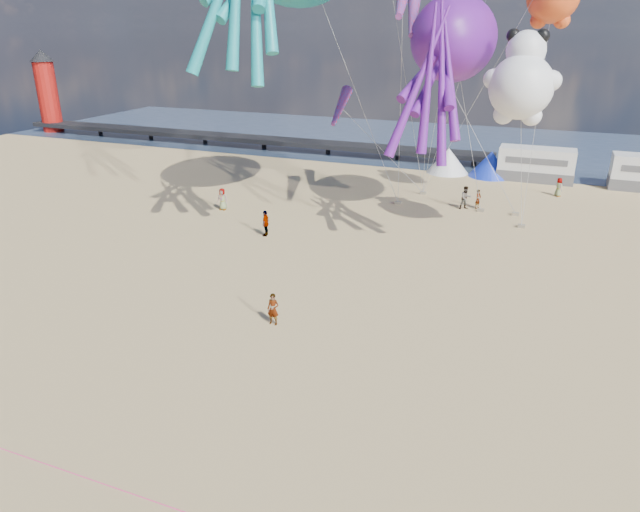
# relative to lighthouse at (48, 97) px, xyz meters

# --- Properties ---
(ground) EXTENTS (120.00, 120.00, 0.00)m
(ground) POSITION_rel_lighthouse_xyz_m (56.00, -44.00, -4.50)
(ground) COLOR #D5B57B
(ground) RESTS_ON ground
(water) EXTENTS (120.00, 120.00, 0.00)m
(water) POSITION_rel_lighthouse_xyz_m (56.00, 11.00, -4.48)
(water) COLOR #31425E
(water) RESTS_ON ground
(pier) EXTENTS (60.00, 3.00, 0.50)m
(pier) POSITION_rel_lighthouse_xyz_m (28.00, 0.00, -3.50)
(pier) COLOR black
(pier) RESTS_ON ground
(lighthouse) EXTENTS (2.60, 2.60, 9.00)m
(lighthouse) POSITION_rel_lighthouse_xyz_m (0.00, 0.00, 0.00)
(lighthouse) COLOR #A5140F
(lighthouse) RESTS_ON ground
(motorhome_0) EXTENTS (6.60, 2.50, 3.00)m
(motorhome_0) POSITION_rel_lighthouse_xyz_m (62.00, -4.00, -3.00)
(motorhome_0) COLOR silver
(motorhome_0) RESTS_ON ground
(tent_white) EXTENTS (4.00, 4.00, 2.40)m
(tent_white) POSITION_rel_lighthouse_xyz_m (54.00, -4.00, -3.30)
(tent_white) COLOR white
(tent_white) RESTS_ON ground
(tent_blue) EXTENTS (4.00, 4.00, 2.40)m
(tent_blue) POSITION_rel_lighthouse_xyz_m (58.00, -4.00, -3.30)
(tent_blue) COLOR #1933CC
(tent_blue) RESTS_ON ground
(standing_person) EXTENTS (0.59, 0.40, 1.58)m
(standing_person) POSITION_rel_lighthouse_xyz_m (51.68, -37.72, -3.71)
(standing_person) COLOR tan
(standing_person) RESTS_ON ground
(beachgoer_0) EXTENTS (0.61, 0.68, 1.56)m
(beachgoer_0) POSITION_rel_lighthouse_xyz_m (64.10, -8.89, -3.72)
(beachgoer_0) COLOR #7F6659
(beachgoer_0) RESTS_ON ground
(beachgoer_3) EXTENTS (0.84, 1.25, 1.80)m
(beachgoer_3) POSITION_rel_lighthouse_xyz_m (45.72, -26.71, -3.60)
(beachgoer_3) COLOR #7F6659
(beachgoer_3) RESTS_ON ground
(beachgoer_5) EXTENTS (1.03, 1.45, 1.50)m
(beachgoer_5) POSITION_rel_lighthouse_xyz_m (58.29, -14.92, -3.75)
(beachgoer_5) COLOR #7F6659
(beachgoer_5) RESTS_ON ground
(beachgoer_6) EXTENTS (0.64, 0.44, 1.70)m
(beachgoer_6) POSITION_rel_lighthouse_xyz_m (39.92, -22.62, -3.65)
(beachgoer_6) COLOR #7F6659
(beachgoer_6) RESTS_ON ground
(beachgoer_7) EXTENTS (1.06, 0.97, 1.81)m
(beachgoer_7) POSITION_rel_lighthouse_xyz_m (57.40, -15.47, -3.59)
(beachgoer_7) COLOR #7F6659
(beachgoer_7) RESTS_ON ground
(sandbag_a) EXTENTS (0.50, 0.35, 0.22)m
(sandbag_a) POSITION_rel_lighthouse_xyz_m (52.21, -16.11, -4.39)
(sandbag_a) COLOR gray
(sandbag_a) RESTS_ON ground
(sandbag_b) EXTENTS (0.50, 0.35, 0.22)m
(sandbag_b) POSITION_rel_lighthouse_xyz_m (58.65, -15.72, -4.39)
(sandbag_b) COLOR gray
(sandbag_b) RESTS_ON ground
(sandbag_c) EXTENTS (0.50, 0.35, 0.22)m
(sandbag_c) POSITION_rel_lighthouse_xyz_m (61.81, -18.47, -4.39)
(sandbag_c) COLOR gray
(sandbag_c) RESTS_ON ground
(sandbag_d) EXTENTS (0.50, 0.35, 0.22)m
(sandbag_d) POSITION_rel_lighthouse_xyz_m (61.19, -15.69, -4.39)
(sandbag_d) COLOR gray
(sandbag_d) RESTS_ON ground
(sandbag_e) EXTENTS (0.50, 0.35, 0.22)m
(sandbag_e) POSITION_rel_lighthouse_xyz_m (53.47, -12.50, -4.39)
(sandbag_e) COLOR gray
(sandbag_e) RESTS_ON ground
(kite_octopus_purple) EXTENTS (4.96, 10.79, 12.13)m
(kite_octopus_purple) POSITION_rel_lighthouse_xyz_m (56.06, -18.94, 8.01)
(kite_octopus_purple) COLOR #661991
(kite_panda) EXTENTS (5.04, 4.80, 6.51)m
(kite_panda) POSITION_rel_lighthouse_xyz_m (60.77, -22.11, 5.40)
(kite_panda) COLOR white
(windsock_mid) EXTENTS (2.36, 6.53, 6.47)m
(windsock_mid) POSITION_rel_lighthouse_xyz_m (53.14, -18.48, 9.59)
(windsock_mid) COLOR red
(windsock_right) EXTENTS (1.21, 4.48, 4.43)m
(windsock_right) POSITION_rel_lighthouse_xyz_m (47.61, -17.29, 3.05)
(windsock_right) COLOR red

